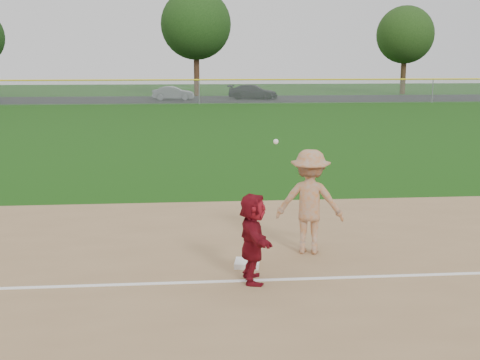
{
  "coord_description": "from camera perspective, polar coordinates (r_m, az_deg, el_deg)",
  "views": [
    {
      "loc": [
        -1.05,
        -10.39,
        3.71
      ],
      "look_at": [
        0.0,
        1.5,
        1.3
      ],
      "focal_mm": 45.0,
      "sensor_mm": 36.0,
      "label": 1
    }
  ],
  "objects": [
    {
      "name": "outfield_fence",
      "position": [
        50.43,
        -3.9,
        9.42
      ],
      "size": [
        110.0,
        0.12,
        110.0
      ],
      "color": "#999EA0",
      "rests_on": "ground"
    },
    {
      "name": "tree_3",
      "position": [
        67.3,
        15.4,
        13.12
      ],
      "size": [
        6.0,
        6.0,
        9.19
      ],
      "color": "#362513",
      "rests_on": "ground"
    },
    {
      "name": "base_runner",
      "position": [
        10.06,
        1.22,
        -5.5
      ],
      "size": [
        0.49,
        1.43,
        1.53
      ],
      "primitive_type": "imported",
      "rotation": [
        0.0,
        0.0,
        1.6
      ],
      "color": "maroon",
      "rests_on": "infield_dirt"
    },
    {
      "name": "car_right",
      "position": [
        56.46,
        1.24,
        8.35
      ],
      "size": [
        4.94,
        3.13,
        1.33
      ],
      "primitive_type": "imported",
      "rotation": [
        0.0,
        0.0,
        1.27
      ],
      "color": "black",
      "rests_on": "parking_asphalt"
    },
    {
      "name": "car_mid",
      "position": [
        55.54,
        -6.35,
        8.19
      ],
      "size": [
        3.81,
        1.41,
        1.25
      ],
      "primitive_type": "imported",
      "rotation": [
        0.0,
        0.0,
        1.55
      ],
      "color": "slate",
      "rests_on": "parking_asphalt"
    },
    {
      "name": "first_base",
      "position": [
        11.01,
        0.67,
        -7.9
      ],
      "size": [
        0.5,
        0.5,
        0.1
      ],
      "primitive_type": "cube",
      "rotation": [
        0.0,
        0.0,
        -0.17
      ],
      "color": "white",
      "rests_on": "infield_dirt"
    },
    {
      "name": "ground",
      "position": [
        11.08,
        0.69,
        -8.15
      ],
      "size": [
        160.0,
        160.0,
        0.0
      ],
      "primitive_type": "plane",
      "color": "#17450D",
      "rests_on": "ground"
    },
    {
      "name": "tree_2",
      "position": [
        61.99,
        -4.2,
        14.5
      ],
      "size": [
        7.0,
        7.0,
        10.58
      ],
      "color": "#3B2415",
      "rests_on": "ground"
    },
    {
      "name": "parking_asphalt",
      "position": [
        56.52,
        -4.0,
        7.65
      ],
      "size": [
        120.0,
        10.0,
        0.01
      ],
      "primitive_type": "cube",
      "color": "black",
      "rests_on": "ground"
    },
    {
      "name": "first_base_play",
      "position": [
        11.59,
        6.63,
        -2.05
      ],
      "size": [
        1.47,
        1.06,
        2.24
      ],
      "color": "#99999B",
      "rests_on": "infield_dirt"
    },
    {
      "name": "foul_line",
      "position": [
        10.32,
        1.14,
        -9.5
      ],
      "size": [
        60.0,
        0.1,
        0.01
      ],
      "primitive_type": "cube",
      "color": "white",
      "rests_on": "infield_dirt"
    }
  ]
}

